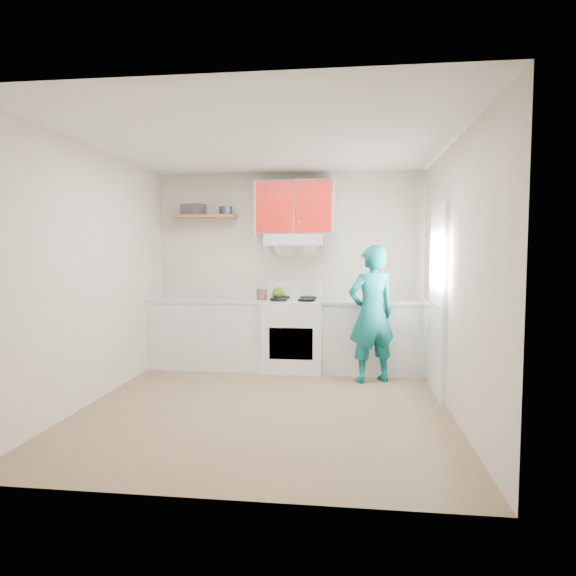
# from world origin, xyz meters

# --- Properties ---
(floor) EXTENTS (3.80, 3.80, 0.00)m
(floor) POSITION_xyz_m (0.00, 0.00, 0.00)
(floor) COLOR brown
(floor) RESTS_ON ground
(ceiling) EXTENTS (3.60, 3.80, 0.04)m
(ceiling) POSITION_xyz_m (0.00, 0.00, 2.60)
(ceiling) COLOR white
(ceiling) RESTS_ON floor
(back_wall) EXTENTS (3.60, 0.04, 2.60)m
(back_wall) POSITION_xyz_m (0.00, 1.90, 1.30)
(back_wall) COLOR beige
(back_wall) RESTS_ON floor
(front_wall) EXTENTS (3.60, 0.04, 2.60)m
(front_wall) POSITION_xyz_m (0.00, -1.90, 1.30)
(front_wall) COLOR beige
(front_wall) RESTS_ON floor
(left_wall) EXTENTS (0.04, 3.80, 2.60)m
(left_wall) POSITION_xyz_m (-1.80, 0.00, 1.30)
(left_wall) COLOR beige
(left_wall) RESTS_ON floor
(right_wall) EXTENTS (0.04, 3.80, 2.60)m
(right_wall) POSITION_xyz_m (1.80, 0.00, 1.30)
(right_wall) COLOR beige
(right_wall) RESTS_ON floor
(door) EXTENTS (0.05, 0.85, 2.05)m
(door) POSITION_xyz_m (1.78, 0.70, 1.02)
(door) COLOR white
(door) RESTS_ON floor
(door_glass) EXTENTS (0.01, 0.55, 0.95)m
(door_glass) POSITION_xyz_m (1.75, 0.70, 1.45)
(door_glass) COLOR white
(door_glass) RESTS_ON door
(counter_left) EXTENTS (1.52, 0.60, 0.90)m
(counter_left) POSITION_xyz_m (-1.04, 1.60, 0.45)
(counter_left) COLOR silver
(counter_left) RESTS_ON floor
(counter_right) EXTENTS (1.32, 0.60, 0.90)m
(counter_right) POSITION_xyz_m (1.14, 1.60, 0.45)
(counter_right) COLOR silver
(counter_right) RESTS_ON floor
(stove) EXTENTS (0.76, 0.65, 0.92)m
(stove) POSITION_xyz_m (0.10, 1.57, 0.46)
(stove) COLOR white
(stove) RESTS_ON floor
(range_hood) EXTENTS (0.76, 0.44, 0.15)m
(range_hood) POSITION_xyz_m (0.10, 1.68, 1.70)
(range_hood) COLOR silver
(range_hood) RESTS_ON back_wall
(upper_cabinets) EXTENTS (1.02, 0.33, 0.70)m
(upper_cabinets) POSITION_xyz_m (0.10, 1.73, 2.12)
(upper_cabinets) COLOR red
(upper_cabinets) RESTS_ON back_wall
(shelf) EXTENTS (0.90, 0.30, 0.04)m
(shelf) POSITION_xyz_m (-1.15, 1.75, 2.02)
(shelf) COLOR brown
(shelf) RESTS_ON back_wall
(books) EXTENTS (0.32, 0.26, 0.15)m
(books) POSITION_xyz_m (-1.29, 1.76, 2.11)
(books) COLOR #443C42
(books) RESTS_ON shelf
(tin) EXTENTS (0.20, 0.20, 0.11)m
(tin) POSITION_xyz_m (-0.84, 1.76, 2.09)
(tin) COLOR #333D4C
(tin) RESTS_ON shelf
(kettle) EXTENTS (0.18, 0.18, 0.15)m
(kettle) POSITION_xyz_m (-0.13, 1.76, 0.99)
(kettle) COLOR olive
(kettle) RESTS_ON stove
(crock) EXTENTS (0.17, 0.17, 0.16)m
(crock) POSITION_xyz_m (-0.31, 1.51, 0.98)
(crock) COLOR #492E20
(crock) RESTS_ON counter_left
(cutting_board) EXTENTS (0.32, 0.26, 0.02)m
(cutting_board) POSITION_xyz_m (1.02, 1.63, 0.91)
(cutting_board) COLOR olive
(cutting_board) RESTS_ON counter_right
(silicone_mat) EXTENTS (0.38, 0.34, 0.01)m
(silicone_mat) POSITION_xyz_m (1.43, 1.52, 0.90)
(silicone_mat) COLOR red
(silicone_mat) RESTS_ON counter_right
(person) EXTENTS (0.70, 0.60, 1.62)m
(person) POSITION_xyz_m (1.08, 1.08, 0.81)
(person) COLOR #0B6263
(person) RESTS_ON floor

